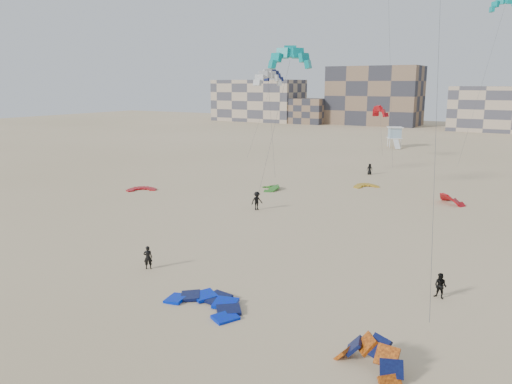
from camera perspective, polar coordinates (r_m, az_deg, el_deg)
The scene contains 20 objects.
ground at distance 31.90m, azimuth -9.97°, elevation -11.09°, with size 320.00×320.00×0.00m, color beige.
kite_ground_blue at distance 29.62m, azimuth -5.74°, elevation -12.86°, with size 4.54×4.74×0.57m, color #0009F4, non-canonical shape.
kite_ground_orange at distance 24.26m, azimuth 12.84°, elevation -19.19°, with size 3.39×2.71×2.14m, color orange, non-canonical shape.
kite_ground_red at distance 61.84m, azimuth -12.95°, elevation 0.21°, with size 3.11×3.30×0.45m, color #BA0021, non-canonical shape.
kite_ground_green at distance 60.72m, azimuth 1.55°, elevation 0.31°, with size 3.25×3.36×0.93m, color #387C24, non-canonical shape.
kite_ground_red_far at distance 57.43m, azimuth 21.41°, elevation -1.24°, with size 3.15×2.82×1.75m, color #BA0021, non-canonical shape.
kite_ground_yellow at distance 63.63m, azimuth 12.45°, elevation 0.57°, with size 2.92×3.05×0.54m, color gold, non-canonical shape.
kitesurfer_main at distance 35.49m, azimuth -12.25°, elevation -7.32°, with size 0.60×0.40×1.65m, color black.
kitesurfer_b at distance 32.10m, azimuth 20.33°, elevation -10.04°, with size 0.76×0.59×1.56m, color black.
kitesurfer_c at distance 50.59m, azimuth 0.10°, elevation -1.01°, with size 1.22×0.70×1.89m, color black.
kitesurfer_e at distance 72.41m, azimuth 12.86°, elevation 2.57°, with size 0.76×0.50×1.56m, color black.
kite_fly_teal_a at distance 53.04m, azimuth 3.92°, elevation 14.82°, with size 5.75×6.73×15.50m.
kite_fly_grey at distance 64.69m, azimuth 1.40°, elevation 12.73°, with size 5.02×5.04×13.38m.
kite_fly_navy at distance 85.36m, azimuth 2.04°, elevation 13.03°, with size 4.73×10.44×14.04m.
kite_fly_teal_b at distance 76.81m, azimuth 26.60°, elevation 18.52°, with size 6.06×3.71×22.63m.
kite_fly_red at distance 85.76m, azimuth 13.98°, elevation 8.83°, with size 4.90×4.91×8.37m.
lifeguard_tower_far at distance 105.54m, azimuth 15.55°, elevation 6.06°, with size 3.86×6.11×4.08m.
condo_west_a at distance 176.44m, azimuth 0.28°, elevation 10.42°, with size 30.00×15.00×14.00m, color tan.
condo_west_b at distance 163.69m, azimuth 13.39°, elevation 10.65°, with size 28.00×14.00×18.00m, color #7B614A.
condo_fill_left at distance 165.51m, azimuth 5.98°, elevation 9.19°, with size 12.00×10.00×8.00m, color #7B614A.
Camera 1 is at (19.39, -22.02, 12.52)m, focal length 35.00 mm.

